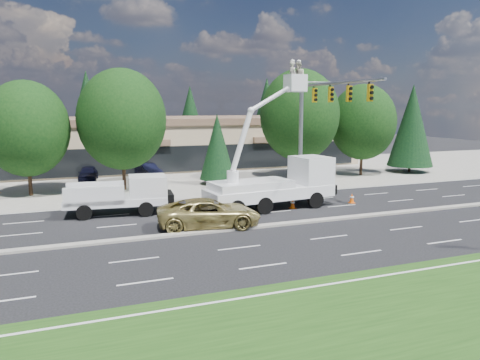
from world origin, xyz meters
name	(u,v)px	position (x,y,z in m)	size (l,w,h in m)	color
ground	(218,231)	(0.00, 0.00, 0.00)	(140.00, 140.00, 0.00)	black
concrete_apron	(150,179)	(0.00, 20.00, 0.01)	(140.00, 22.00, 0.01)	gray
grass_verge	(362,343)	(0.00, -13.00, 0.01)	(140.00, 10.00, 0.01)	#1C4012
road_median	(218,230)	(0.00, 0.00, 0.06)	(120.00, 0.55, 0.12)	gray
strip_mall	(133,141)	(0.00, 29.97, 2.83)	(50.40, 15.40, 5.50)	tan
tree_front_c	(26,129)	(-10.00, 15.00, 5.09)	(6.26, 6.26, 8.69)	#332114
tree_front_d	(122,119)	(-3.00, 15.00, 5.71)	(7.03, 7.03, 9.75)	#332114
tree_front_e	(217,147)	(5.00, 15.00, 3.29)	(3.11, 3.11, 6.14)	#332114
tree_front_f	(299,115)	(13.00, 15.00, 5.95)	(7.32, 7.32, 10.16)	#332114
tree_front_g	(363,122)	(20.00, 15.00, 5.21)	(6.42, 6.42, 8.90)	#332114
tree_front_h	(412,125)	(26.00, 15.00, 4.82)	(4.55, 4.55, 8.98)	#332114
tree_back_b	(87,111)	(-4.00, 42.00, 6.10)	(5.77, 5.77, 11.37)	#332114
tree_back_c	(190,117)	(10.00, 42.00, 5.17)	(4.89, 4.89, 9.64)	#332114
tree_back_d	(267,112)	(22.00, 42.00, 5.90)	(5.58, 5.58, 11.00)	#332114
signal_mast	(316,116)	(10.03, 7.04, 6.06)	(2.76, 10.16, 9.00)	gray
utility_pickup	(124,199)	(-4.20, 6.15, 0.98)	(6.46, 3.01, 2.39)	white
bucket_truck	(279,178)	(5.74, 4.27, 2.05)	(8.94, 3.53, 9.74)	white
traffic_cone_b	(184,214)	(-1.05, 3.29, 0.34)	(0.40, 0.40, 0.70)	#F65907
traffic_cone_c	(213,210)	(0.97, 3.81, 0.34)	(0.40, 0.40, 0.70)	#F65907
traffic_cone_d	(293,203)	(6.48, 3.69, 0.34)	(0.40, 0.40, 0.70)	#F65907
traffic_cone_e	(352,198)	(11.23, 3.81, 0.34)	(0.40, 0.40, 0.70)	#F65907
minivan	(209,213)	(-0.16, 1.10, 0.81)	(2.68, 5.80, 1.61)	tan
parked_car_west	(88,173)	(-5.46, 21.00, 0.68)	(1.60, 3.97, 1.35)	black
parked_car_east	(148,170)	(0.00, 21.00, 0.67)	(1.43, 4.09, 1.35)	black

